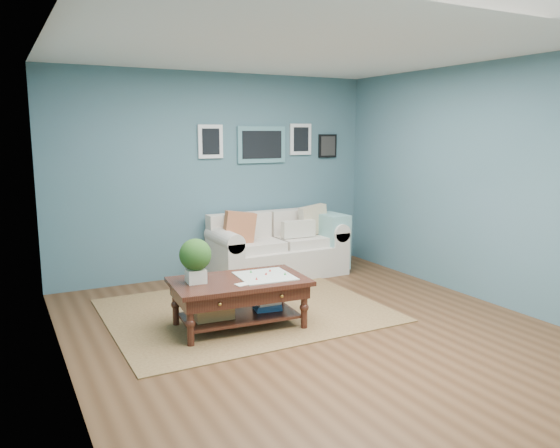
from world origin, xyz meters
TOP-DOWN VIEW (x-y plane):
  - room_shell at (0.02, 0.06)m, footprint 5.00×5.02m
  - area_rug at (-0.35, 0.85)m, footprint 2.87×2.29m
  - loveseat at (0.73, 2.02)m, footprint 1.83×0.83m
  - coffee_table at (-0.67, 0.42)m, footprint 1.37×0.87m

SIDE VIEW (x-z plane):
  - area_rug at x=-0.35m, z-range 0.00..0.01m
  - loveseat at x=0.73m, z-range -0.09..0.85m
  - coffee_table at x=-0.67m, z-range -0.05..0.87m
  - room_shell at x=0.02m, z-range 0.01..2.71m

